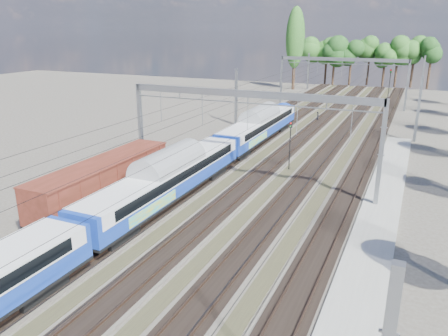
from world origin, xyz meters
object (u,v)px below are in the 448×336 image
at_px(freight_boxcar, 104,180).
at_px(signal_far, 390,81).
at_px(worker, 318,117).
at_px(emu_train, 166,174).
at_px(signal_near, 290,140).

height_order(freight_boxcar, signal_far, signal_far).
height_order(worker, signal_far, signal_far).
bearing_deg(emu_train, signal_far, 79.51).
xyz_separation_m(freight_boxcar, signal_near, (11.14, 15.84, 0.92)).
xyz_separation_m(emu_train, worker, (3.92, 39.27, -1.94)).
xyz_separation_m(freight_boxcar, worker, (8.42, 41.61, -1.53)).
distance_m(freight_boxcar, worker, 42.48).
relative_size(freight_boxcar, signal_far, 2.36).
height_order(worker, signal_near, signal_near).
bearing_deg(signal_near, freight_boxcar, -145.21).
bearing_deg(signal_far, emu_train, -98.53).
height_order(emu_train, signal_near, signal_near).
xyz_separation_m(emu_train, signal_far, (12.32, 66.52, 1.22)).
distance_m(emu_train, worker, 39.51).
height_order(emu_train, freight_boxcar, emu_train).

